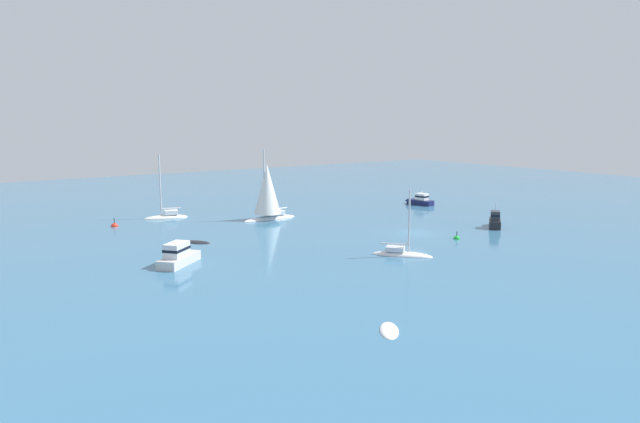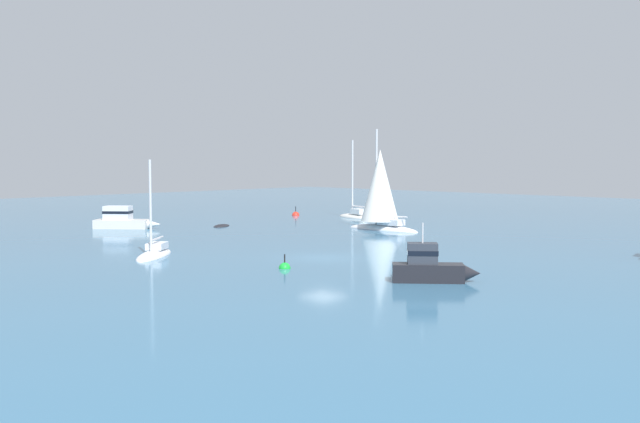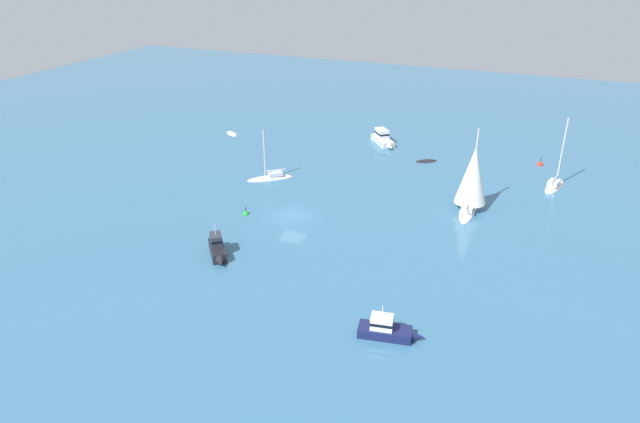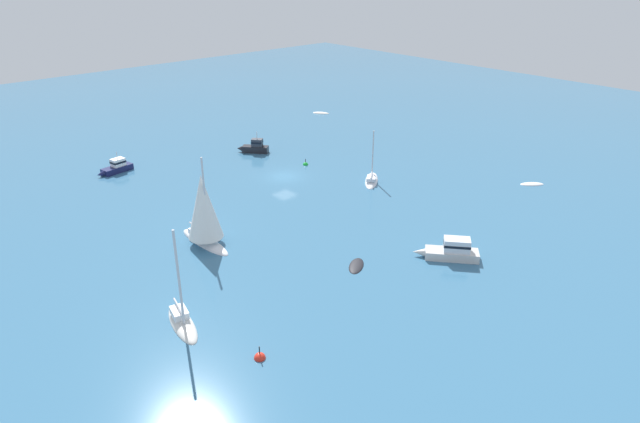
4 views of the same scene
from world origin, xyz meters
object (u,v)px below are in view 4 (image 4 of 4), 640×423
Objects in this scene: cabin_cruiser at (452,250)px; ketch at (182,322)px; powerboat at (116,167)px; sloop at (371,180)px; motor_cruiser at (254,147)px; mooring_buoy at (306,165)px; dinghy at (321,113)px; channel_buoy at (260,358)px; dinghy_1 at (532,184)px; sailboat at (204,212)px; tender at (356,266)px.

ketch is (7.39, 23.30, -0.58)m from cabin_cruiser.
sloop is at bearing 122.30° from powerboat.
motor_cruiser is at bearing -46.71° from cabin_cruiser.
dinghy is at bearing -46.45° from mooring_buoy.
channel_buoy is (-7.01, -1.99, -0.22)m from ketch.
dinghy_1 is 0.32× the size of sailboat.
motor_cruiser is at bearing 12.80° from mooring_buoy.
mooring_buoy is (-14.06, -19.61, -0.65)m from powerboat.
dinghy_1 is at bearing -118.59° from cabin_cruiser.
cabin_cruiser is 1.30× the size of motor_cruiser.
sloop reaches higher than tender.
motor_cruiser is 44.49m from channel_buoy.
powerboat is 51.62m from dinghy_1.
sailboat is at bearing -160.78° from dinghy_1.
tender is at bearing -72.46° from dinghy.
motor_cruiser is at bearing 157.37° from dinghy_1.
powerboat is 1.20× the size of motor_cruiser.
dinghy_1 is at bearing 69.22° from sailboat.
ketch is at bearing 159.20° from sloop.
powerboat is at bearing 176.84° from ketch.
ketch is (-34.57, 10.20, -0.43)m from powerboat.
dinghy is 2.67× the size of mooring_buoy.
powerboat is at bearing 33.51° from motor_cruiser.
tender is at bearing 119.86° from motor_cruiser.
motor_cruiser is at bearing -145.98° from tender.
sailboat is (12.67, 7.59, 3.30)m from tender.
motor_cruiser is at bearing -99.42° from dinghy.
mooring_buoy is at bearing 114.48° from sailboat.
mooring_buoy reaches higher than dinghy_1.
channel_buoy is (-3.97, 43.56, 0.00)m from dinghy_1.
cabin_cruiser reaches higher than dinghy_1.
ketch is at bearing 63.58° from powerboat.
sloop is 10.09m from mooring_buoy.
mooring_buoy is (9.86, 2.14, -0.13)m from sloop.
powerboat is 1.58× the size of tender.
powerboat reaches higher than dinghy_1.
channel_buoy is (-17.07, 6.29, -3.29)m from sailboat.
motor_cruiser reaches higher than dinghy.
cabin_cruiser is 52.85m from dinghy.
sloop is (18.04, -8.65, -0.66)m from cabin_cruiser.
mooring_buoy is at bearing 63.03° from sloop.
mooring_buoy reaches higher than dinghy.
ketch is 2.10× the size of motor_cruiser.
cabin_cruiser is 24.45m from ketch.
powerboat is 0.75× the size of sloop.
dinghy_1 is at bearing -84.79° from channel_buoy.
powerboat reaches higher than channel_buoy.
ketch is at bearing 32.77° from cabin_cruiser.
cabin_cruiser reaches higher than tender.
motor_cruiser is at bearing -35.53° from channel_buoy.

